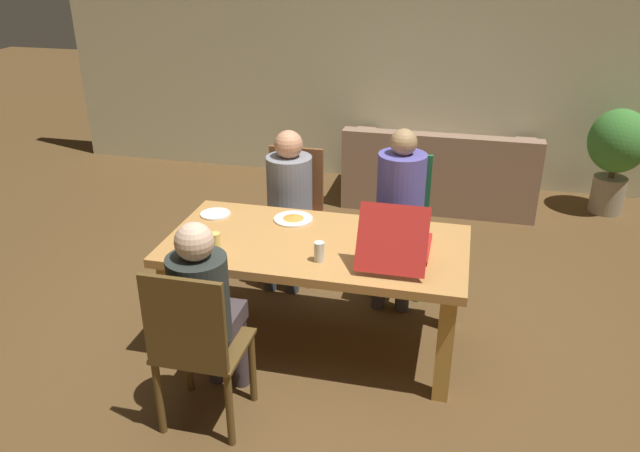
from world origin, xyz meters
name	(u,v)px	position (x,y,z in m)	size (l,w,h in m)	color
ground_plane	(317,341)	(0.00, 0.00, 0.00)	(20.00, 20.00, 0.00)	brown
back_wall	(391,42)	(0.00, 3.23, 1.45)	(7.18, 0.12, 2.91)	beige
dining_table	(316,256)	(0.00, 0.00, 0.64)	(1.84, 0.92, 0.73)	#C18645
chair_0	(293,206)	(-0.41, 0.95, 0.54)	(0.44, 0.43, 0.98)	brown
person_0	(288,194)	(-0.41, 0.80, 0.70)	(0.34, 0.49, 1.17)	#384044
chair_1	(196,345)	(-0.41, -0.91, 0.54)	(0.45, 0.42, 0.98)	brown
person_1	(205,303)	(-0.41, -0.76, 0.69)	(0.31, 0.51, 1.18)	#403538
chair_2	(401,216)	(0.42, 0.96, 0.54)	(0.42, 0.45, 0.99)	#236D3C
person_2	(399,201)	(0.42, 0.80, 0.72)	(0.35, 0.56, 1.23)	#423F47
pizza_box_0	(396,244)	(0.49, -0.02, 0.79)	(0.39, 0.59, 0.37)	#B1201B
plate_0	(215,214)	(-0.76, 0.24, 0.74)	(0.20, 0.20, 0.01)	white
plate_1	(293,218)	(-0.22, 0.28, 0.74)	(0.26, 0.26, 0.03)	white
drinking_glass_0	(319,252)	(0.08, -0.24, 0.79)	(0.06, 0.06, 0.12)	silver
drinking_glass_1	(215,243)	(-0.54, -0.29, 0.80)	(0.06, 0.06, 0.13)	#E1C764
couch	(439,175)	(0.62, 2.62, 0.28)	(1.83, 0.88, 0.78)	#92715A
potted_plant	(617,150)	(2.22, 2.74, 0.63)	(0.54, 0.54, 1.01)	gray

